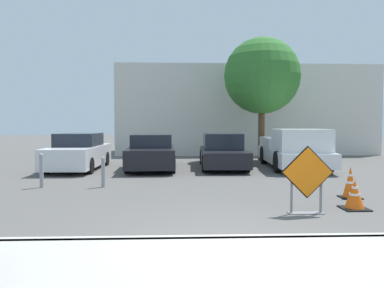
{
  "coord_description": "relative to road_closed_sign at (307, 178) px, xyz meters",
  "views": [
    {
      "loc": [
        -0.83,
        -5.46,
        1.81
      ],
      "look_at": [
        -0.09,
        12.87,
        0.84
      ],
      "focal_mm": 35.0,
      "sensor_mm": 36.0,
      "label": 1
    }
  ],
  "objects": [
    {
      "name": "bollard_nearest",
      "position": [
        -4.73,
        3.42,
        -0.27
      ],
      "size": [
        0.12,
        0.12,
        0.88
      ],
      "color": "gray",
      "rests_on": "ground_plane"
    },
    {
      "name": "parked_car_second",
      "position": [
        -3.63,
        7.84,
        -0.07
      ],
      "size": [
        1.94,
        4.57,
        1.4
      ],
      "rotation": [
        0.0,
        0.0,
        3.17
      ],
      "color": "black",
      "rests_on": "ground_plane"
    },
    {
      "name": "ground_plane",
      "position": [
        -1.78,
        8.12,
        -0.73
      ],
      "size": [
        96.0,
        96.0,
        0.0
      ],
      "primitive_type": "plane",
      "color": "#565451"
    },
    {
      "name": "building_facade_backdrop",
      "position": [
        1.58,
        16.37,
        1.9
      ],
      "size": [
        15.41,
        5.0,
        5.26
      ],
      "color": "beige",
      "rests_on": "ground_plane"
    },
    {
      "name": "traffic_cone_second",
      "position": [
        1.63,
        1.58,
        -0.36
      ],
      "size": [
        0.47,
        0.47,
        0.77
      ],
      "color": "black",
      "rests_on": "ground_plane"
    },
    {
      "name": "street_tree_behind_lot",
      "position": [
        1.63,
        11.26,
        3.47
      ],
      "size": [
        3.78,
        3.78,
        6.11
      ],
      "color": "#513823",
      "rests_on": "ground_plane"
    },
    {
      "name": "sidewalk_strip",
      "position": [
        -1.78,
        -2.92,
        -0.66
      ],
      "size": [
        25.77,
        2.07,
        0.14
      ],
      "color": "#ADAAA3",
      "rests_on": "ground_plane"
    },
    {
      "name": "parked_car_third",
      "position": [
        -0.71,
        8.14,
        -0.08
      ],
      "size": [
        1.92,
        4.73,
        1.43
      ],
      "rotation": [
        0.0,
        0.0,
        3.11
      ],
      "color": "black",
      "rests_on": "ground_plane"
    },
    {
      "name": "pickup_truck",
      "position": [
        2.19,
        7.61,
        0.0
      ],
      "size": [
        2.38,
        5.39,
        1.62
      ],
      "rotation": [
        0.0,
        0.0,
        3.08
      ],
      "color": "silver",
      "rests_on": "ground_plane"
    },
    {
      "name": "traffic_cone_nearest",
      "position": [
        1.17,
        0.4,
        -0.43
      ],
      "size": [
        0.54,
        0.54,
        0.63
      ],
      "color": "black",
      "rests_on": "ground_plane"
    },
    {
      "name": "curb_lip",
      "position": [
        -1.78,
        -1.88,
        -0.66
      ],
      "size": [
        25.77,
        0.2,
        0.14
      ],
      "color": "#ADAAA3",
      "rests_on": "ground_plane"
    },
    {
      "name": "bollard_second",
      "position": [
        -6.47,
        3.42,
        -0.22
      ],
      "size": [
        0.12,
        0.12,
        0.98
      ],
      "color": "gray",
      "rests_on": "ground_plane"
    },
    {
      "name": "road_closed_sign",
      "position": [
        0.0,
        0.0,
        0.0
      ],
      "size": [
        1.06,
        0.2,
        1.38
      ],
      "color": "black",
      "rests_on": "ground_plane"
    },
    {
      "name": "parked_car_nearest",
      "position": [
        -6.55,
        7.79,
        -0.06
      ],
      "size": [
        1.84,
        4.53,
        1.45
      ],
      "rotation": [
        0.0,
        0.0,
        3.12
      ],
      "color": "silver",
      "rests_on": "ground_plane"
    }
  ]
}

